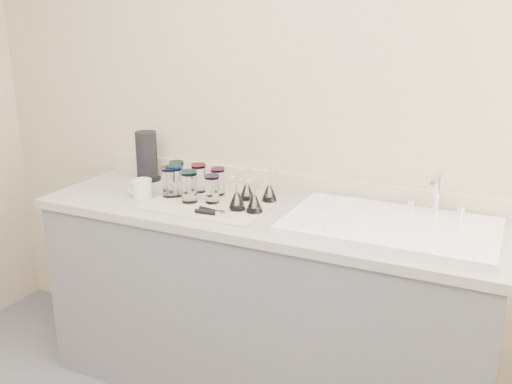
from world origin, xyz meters
The scene contains 18 objects.
room_envelope centered at (0.00, 0.00, 1.56)m, with size 3.54×3.50×2.52m.
counter_unit centered at (0.00, 1.20, 0.45)m, with size 2.06×0.62×0.90m.
sink_unit centered at (0.55, 1.20, 0.92)m, with size 0.82×0.50×0.22m.
dish_towel centered at (-0.26, 1.19, 0.90)m, with size 0.55×0.42×0.01m, color beige.
tumbler_teal centered at (-0.50, 1.29, 0.98)m, with size 0.07×0.07×0.14m.
tumbler_cyan centered at (-0.39, 1.30, 0.98)m, with size 0.07×0.07×0.14m.
tumbler_purple centered at (-0.28, 1.30, 0.97)m, with size 0.07×0.07×0.13m.
tumbler_magenta centered at (-0.46, 1.20, 0.98)m, with size 0.07×0.07×0.15m.
tumbler_blue centered at (-0.35, 1.15, 0.98)m, with size 0.07×0.07×0.15m.
tumbler_lavender centered at (-0.25, 1.19, 0.97)m, with size 0.07×0.07×0.13m.
tumbler_extra centered at (-0.48, 1.18, 0.98)m, with size 0.07×0.07×0.14m.
goblet_back_left centered at (-0.13, 1.30, 0.95)m, with size 0.07×0.07×0.13m.
goblet_back_right centered at (-0.03, 1.32, 0.95)m, with size 0.07×0.07×0.13m.
goblet_front_left centered at (-0.11, 1.15, 0.96)m, with size 0.08×0.08×0.14m.
goblet_front_right centered at (-0.02, 1.16, 0.95)m, with size 0.08×0.08×0.14m.
can_opener centered at (-0.17, 1.05, 0.92)m, with size 0.16×0.06×0.02m.
white_mug centered at (-0.59, 1.13, 0.95)m, with size 0.13×0.10×0.09m.
paper_towel_roll centered at (-0.75, 1.39, 1.02)m, with size 0.13×0.13×0.25m.
Camera 1 is at (0.97, -0.93, 1.72)m, focal length 40.00 mm.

